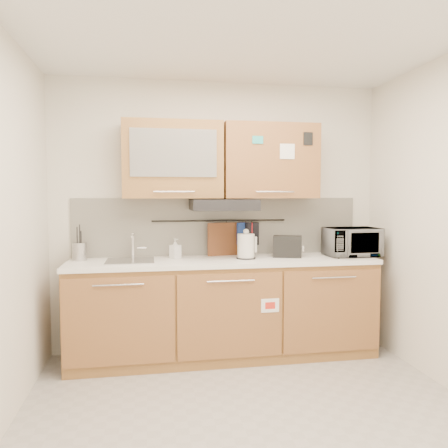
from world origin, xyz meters
name	(u,v)px	position (x,y,z in m)	size (l,w,h in m)	color
floor	(255,422)	(0.00, 0.00, 0.00)	(3.20, 3.20, 0.00)	#9E9993
ceiling	(257,21)	(0.00, 0.00, 2.60)	(3.20, 3.20, 0.00)	white
wall_back	(219,216)	(0.00, 1.50, 1.30)	(3.20, 3.20, 0.00)	silver
base_cabinet	(224,314)	(0.00, 1.19, 0.41)	(2.80, 0.64, 0.88)	#A17439
countertop	(224,261)	(0.00, 1.19, 0.90)	(2.82, 0.62, 0.04)	white
backsplash	(219,226)	(0.00, 1.49, 1.20)	(2.80, 0.02, 0.56)	silver
upper_cabinets	(221,161)	(0.00, 1.32, 1.83)	(1.82, 0.37, 0.70)	#A17439
range_hood	(223,205)	(0.00, 1.25, 1.42)	(0.60, 0.46, 0.10)	black
sink	(130,261)	(-0.85, 1.21, 0.92)	(0.42, 0.40, 0.26)	silver
utensil_rail	(220,221)	(0.00, 1.45, 1.26)	(0.02, 0.02, 1.30)	black
utensil_crock	(80,251)	(-1.30, 1.34, 1.00)	(0.14, 0.14, 0.32)	#AEADB2
kettle	(246,247)	(0.20, 1.19, 1.03)	(0.21, 0.20, 0.28)	silver
toaster	(287,246)	(0.61, 1.22, 1.02)	(0.30, 0.24, 0.20)	black
microwave	(352,242)	(1.25, 1.18, 1.06)	(0.49, 0.33, 0.27)	#999999
soap_bottle	(175,248)	(-0.44, 1.32, 1.01)	(0.08, 0.09, 0.18)	#999999
cutting_board	(227,247)	(0.07, 1.44, 1.00)	(0.39, 0.03, 0.48)	brown
oven_mitt	(243,233)	(0.23, 1.44, 1.13)	(0.13, 0.03, 0.22)	navy
dark_pouch	(252,234)	(0.32, 1.44, 1.13)	(0.14, 0.04, 0.23)	black
pot_holder	(246,231)	(0.26, 1.44, 1.16)	(0.13, 0.02, 0.16)	red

